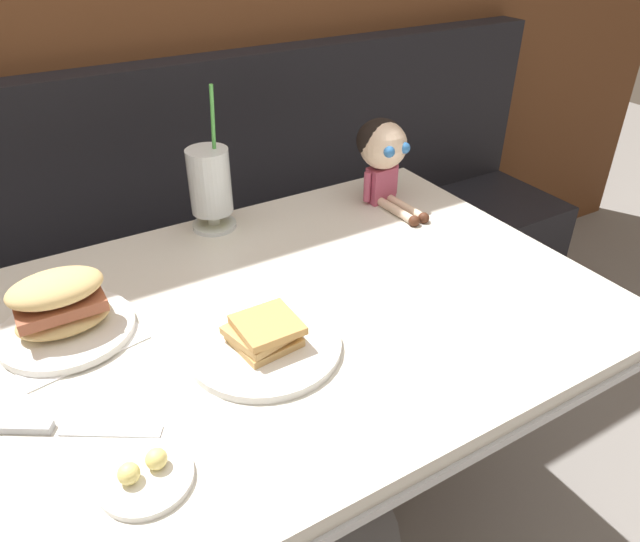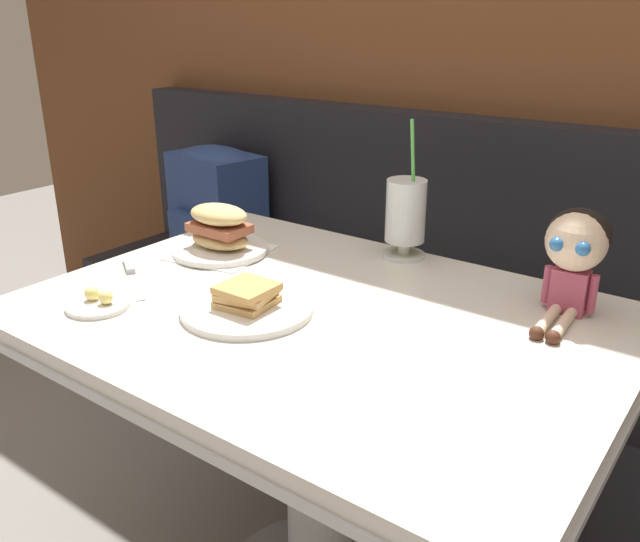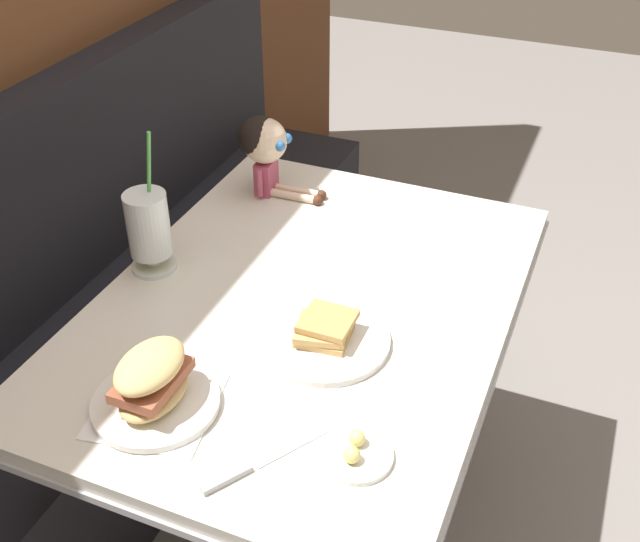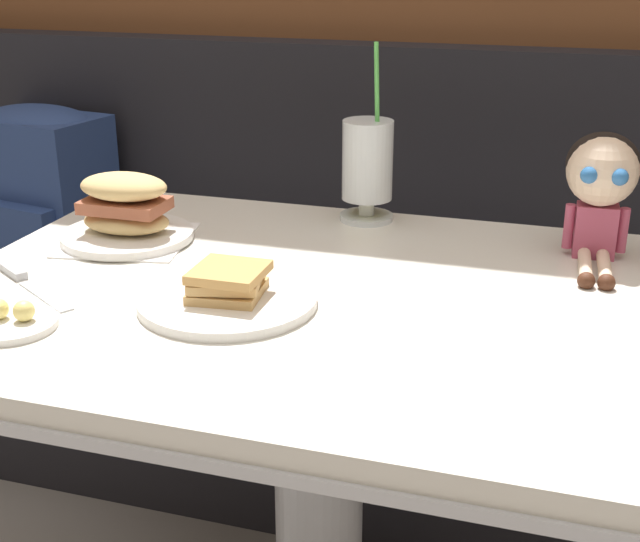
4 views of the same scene
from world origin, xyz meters
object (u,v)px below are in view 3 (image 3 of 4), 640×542
at_px(sandwich_plate, 153,387).
at_px(butter_knife, 245,469).
at_px(milkshake_glass, 149,229).
at_px(butter_saucer, 356,453).
at_px(toast_plate, 324,337).
at_px(seated_doll, 265,145).

height_order(sandwich_plate, butter_knife, sandwich_plate).
relative_size(milkshake_glass, butter_saucer, 2.63).
xyz_separation_m(milkshake_glass, butter_saucer, (-0.33, -0.58, -0.09)).
bearing_deg(milkshake_glass, toast_plate, -101.66).
bearing_deg(sandwich_plate, seated_doll, 11.35).
relative_size(butter_saucer, seated_doll, 0.55).
xyz_separation_m(toast_plate, seated_doll, (0.48, 0.35, 0.11)).
height_order(milkshake_glass, seated_doll, milkshake_glass).
distance_m(toast_plate, milkshake_glass, 0.45).
xyz_separation_m(toast_plate, butter_saucer, (-0.24, -0.15, -0.01)).
bearing_deg(butter_knife, milkshake_glass, 45.75).
height_order(toast_plate, butter_saucer, toast_plate).
relative_size(toast_plate, butter_saucer, 2.08).
distance_m(butter_knife, seated_doll, 0.90).
xyz_separation_m(milkshake_glass, butter_knife, (-0.42, -0.43, -0.09)).
relative_size(butter_saucer, butter_knife, 0.57).
bearing_deg(butter_knife, butter_saucer, -58.30).
height_order(butter_saucer, seated_doll, seated_doll).
height_order(toast_plate, sandwich_plate, sandwich_plate).
xyz_separation_m(toast_plate, sandwich_plate, (-0.27, 0.20, 0.03)).
xyz_separation_m(sandwich_plate, butter_saucer, (0.03, -0.36, -0.04)).
height_order(milkshake_glass, sandwich_plate, milkshake_glass).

